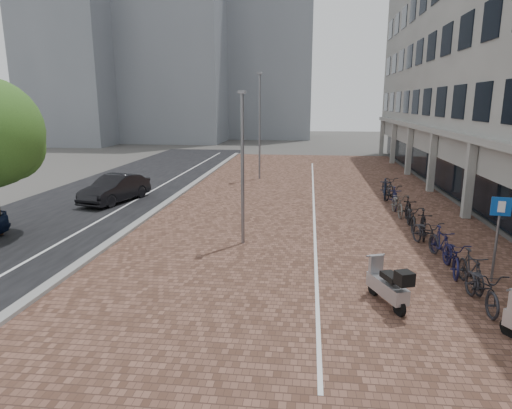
# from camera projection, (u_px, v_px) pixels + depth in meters

# --- Properties ---
(ground) EXTENTS (140.00, 140.00, 0.00)m
(ground) POSITION_uv_depth(u_px,v_px,m) (227.00, 311.00, 10.81)
(ground) COLOR #474442
(ground) RESTS_ON ground
(plaza_brick) EXTENTS (14.50, 42.00, 0.04)m
(plaza_brick) POSITION_uv_depth(u_px,v_px,m) (310.00, 204.00, 22.18)
(plaza_brick) COLOR brown
(plaza_brick) RESTS_ON ground
(street_asphalt) EXTENTS (8.00, 50.00, 0.03)m
(street_asphalt) POSITION_uv_depth(u_px,v_px,m) (101.00, 198.00, 23.45)
(street_asphalt) COLOR black
(street_asphalt) RESTS_ON ground
(curb) EXTENTS (0.35, 42.00, 0.14)m
(curb) POSITION_uv_depth(u_px,v_px,m) (172.00, 199.00, 22.99)
(curb) COLOR gray
(curb) RESTS_ON ground
(lane_line) EXTENTS (0.12, 44.00, 0.00)m
(lane_line) POSITION_uv_depth(u_px,v_px,m) (137.00, 199.00, 23.22)
(lane_line) COLOR white
(lane_line) RESTS_ON street_asphalt
(parking_line) EXTENTS (0.10, 30.00, 0.00)m
(parking_line) POSITION_uv_depth(u_px,v_px,m) (314.00, 203.00, 22.16)
(parking_line) COLOR white
(parking_line) RESTS_ON plaza_brick
(bg_towers) EXTENTS (33.00, 23.00, 32.00)m
(bg_towers) POSITION_uv_depth(u_px,v_px,m) (185.00, 30.00, 56.65)
(bg_towers) COLOR gray
(bg_towers) RESTS_ON ground
(car_dark) EXTENTS (2.42, 4.43, 1.38)m
(car_dark) POSITION_uv_depth(u_px,v_px,m) (115.00, 189.00, 22.49)
(car_dark) COLOR black
(car_dark) RESTS_ON ground
(scooter_front) EXTENTS (1.12, 1.77, 1.16)m
(scooter_front) POSITION_uv_depth(u_px,v_px,m) (387.00, 284.00, 10.98)
(scooter_front) COLOR #A1A1A6
(scooter_front) RESTS_ON ground
(parking_sign) EXTENTS (0.52, 0.12, 2.48)m
(parking_sign) POSITION_uv_depth(u_px,v_px,m) (498.00, 226.00, 12.16)
(parking_sign) COLOR slate
(parking_sign) RESTS_ON ground
(lamp_near) EXTENTS (0.12, 0.12, 5.31)m
(lamp_near) POSITION_uv_depth(u_px,v_px,m) (243.00, 171.00, 15.37)
(lamp_near) COLOR slate
(lamp_near) RESTS_ON ground
(lamp_far) EXTENTS (0.12, 0.12, 6.77)m
(lamp_far) POSITION_uv_depth(u_px,v_px,m) (260.00, 127.00, 28.64)
(lamp_far) COLOR slate
(lamp_far) RESTS_ON ground
(bike_row) EXTENTS (1.26, 15.82, 1.05)m
(bike_row) POSITION_uv_depth(u_px,v_px,m) (414.00, 217.00, 17.63)
(bike_row) COLOR #232328
(bike_row) RESTS_ON ground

